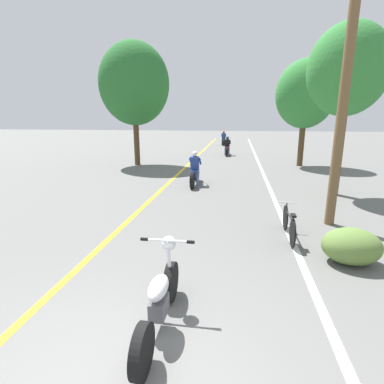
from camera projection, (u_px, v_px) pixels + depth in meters
name	position (u px, v px, depth m)	size (l,w,h in m)	color
lane_stripe_center	(182.00, 171.00, 15.78)	(0.14, 48.00, 0.01)	yellow
lane_stripe_edge	(263.00, 173.00, 15.17)	(0.14, 48.00, 0.01)	white
utility_pole	(345.00, 89.00, 7.13)	(1.10, 0.24, 6.64)	brown
roadside_tree_right_near	(348.00, 71.00, 9.96)	(2.63, 2.37, 5.80)	#513A23
roadside_tree_right_far	(306.00, 94.00, 16.45)	(3.23, 2.91, 5.84)	#513A23
roadside_tree_left	(134.00, 84.00, 16.69)	(3.94, 3.55, 6.82)	#513A23
roadside_bush	(351.00, 246.00, 5.75)	(1.10, 0.88, 0.70)	#5B7A38
motorcycle_foreground	(160.00, 299.00, 3.94)	(0.78, 2.03, 1.08)	black
motorcycle_rider_lead	(195.00, 172.00, 12.42)	(0.50, 2.07, 1.40)	black
motorcycle_rider_mid	(227.00, 148.00, 22.02)	(0.50, 2.07, 1.39)	black
motorcycle_rider_far	(224.00, 140.00, 29.99)	(0.50, 2.01, 1.39)	black
bicycle_parked	(289.00, 224.00, 6.97)	(0.44, 1.67, 0.73)	black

